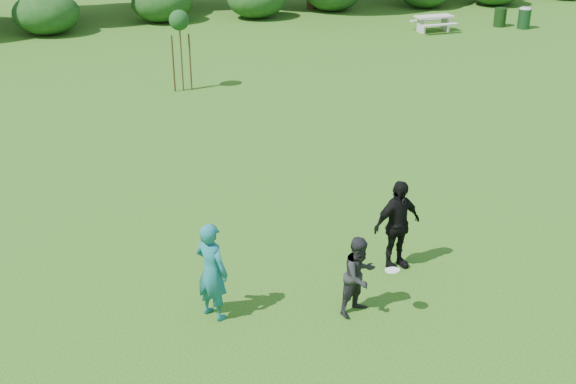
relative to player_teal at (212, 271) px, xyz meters
name	(u,v)px	position (x,y,z in m)	size (l,w,h in m)	color
ground	(341,312)	(2.22, -0.64, -0.93)	(120.00, 120.00, 0.00)	#19470C
player_teal	(212,271)	(0.00, 0.00, 0.00)	(0.68, 0.45, 1.86)	#18666F
player_grey	(359,276)	(2.52, -0.72, -0.18)	(0.73, 0.57, 1.51)	black
player_black	(397,225)	(3.86, 0.51, 0.01)	(1.10, 0.46, 1.88)	black
trash_can_near	(500,17)	(19.22, 19.83, -0.48)	(0.60, 0.60, 0.90)	black
frisbee	(393,270)	(2.99, -1.05, 0.03)	(0.27, 0.27, 0.07)	white
sapling	(179,22)	(2.24, 14.04, 1.49)	(0.70, 0.70, 2.85)	#3E2D18
picnic_table	(434,21)	(15.52, 19.82, -0.41)	(1.80, 1.48, 0.76)	beige
trash_can_lidded	(524,17)	(20.04, 19.03, -0.39)	(0.60, 0.60, 1.05)	#153A1C
hillside	(85,61)	(1.66, 67.81, -12.90)	(150.00, 72.00, 52.00)	olive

